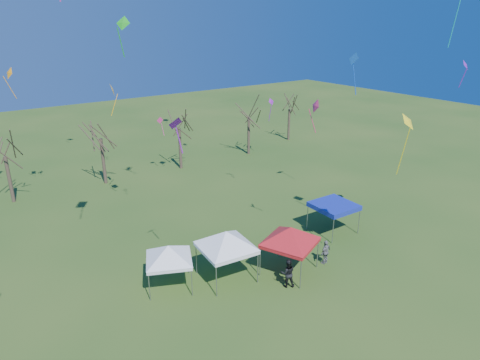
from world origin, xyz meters
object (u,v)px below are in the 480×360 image
at_px(tree_4, 249,105).
at_px(tent_white_mid, 226,235).
at_px(tree_5, 290,98).
at_px(tent_blue, 334,206).
at_px(tree_3, 178,114).
at_px(tree_2, 99,122).
at_px(tent_white_west, 168,248).
at_px(person_grey, 326,252).
at_px(person_dark, 288,273).
at_px(tent_red, 291,230).
at_px(tree_1, 1,140).

relative_size(tree_4, tent_white_mid, 1.82).
bearing_deg(tent_white_mid, tree_5, 41.66).
height_order(tent_white_mid, tent_blue, tent_white_mid).
bearing_deg(tree_3, tent_white_mid, -110.93).
relative_size(tree_2, tent_white_west, 2.33).
bearing_deg(tree_3, person_grey, -93.87).
xyz_separation_m(tree_2, tent_white_west, (-2.89, -19.87, -3.63)).
height_order(tree_3, person_dark, tree_3).
relative_size(tree_2, tent_blue, 2.67).
xyz_separation_m(tree_3, tree_4, (9.32, -0.04, -0.02)).
xyz_separation_m(tent_red, person_dark, (-1.17, -1.17, -2.09)).
height_order(tent_white_mid, person_grey, tent_white_mid).
bearing_deg(tree_5, person_dark, -131.89).
relative_size(tent_white_west, person_grey, 2.04).
height_order(tree_1, tree_5, tree_1).
xyz_separation_m(tree_2, tent_blue, (10.72, -20.61, -4.15)).
height_order(tree_1, tree_4, tree_4).
xyz_separation_m(tree_3, tent_blue, (2.32, -20.28, -3.94)).
relative_size(tree_1, tree_5, 1.01).
bearing_deg(tree_3, person_dark, -102.84).
height_order(tree_4, tent_white_west, tree_4).
bearing_deg(tent_blue, person_grey, -142.73).
distance_m(tree_2, person_dark, 24.84).
bearing_deg(tent_red, tree_1, 118.47).
distance_m(tree_2, tree_5, 26.15).
xyz_separation_m(tent_white_west, person_dark, (5.88, -4.20, -1.73)).
bearing_deg(person_dark, tent_blue, -123.24).
distance_m(tree_4, person_dark, 28.37).
height_order(tent_white_mid, tent_red, tent_white_mid).
distance_m(tree_2, tree_4, 17.73).
distance_m(tree_1, tree_3, 16.81).
xyz_separation_m(tree_1, tree_4, (26.12, -0.65, 0.27)).
relative_size(tent_white_mid, tent_blue, 1.41).
height_order(tent_white_west, person_grey, tent_white_west).
xyz_separation_m(tree_4, person_dark, (-14.73, -23.69, -5.13)).
distance_m(tree_1, tent_white_mid, 23.31).
bearing_deg(person_dark, tent_white_west, -2.86).
distance_m(tent_white_mid, person_dark, 4.45).
height_order(tree_2, person_dark, tree_2).
relative_size(tree_5, tent_blue, 2.44).
xyz_separation_m(tree_5, person_grey, (-19.26, -25.26, -4.87)).
relative_size(tree_1, person_grey, 4.38).
distance_m(tree_5, tent_red, 33.05).
bearing_deg(tent_red, person_grey, -14.29).
relative_size(tent_white_west, tent_red, 0.89).
distance_m(tree_4, tent_white_west, 28.57).
xyz_separation_m(tree_2, tree_4, (17.72, -0.38, -0.23)).
relative_size(tree_5, tent_white_west, 2.13).
height_order(tree_2, person_grey, tree_2).
bearing_deg(tree_2, tent_white_west, -98.27).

